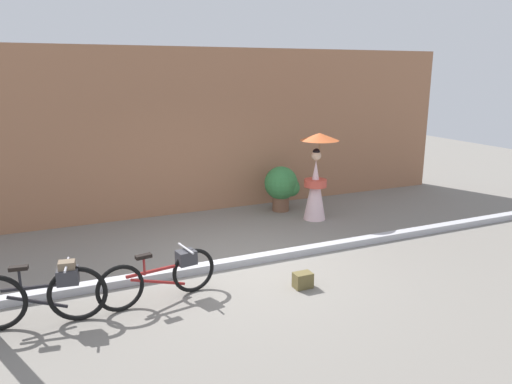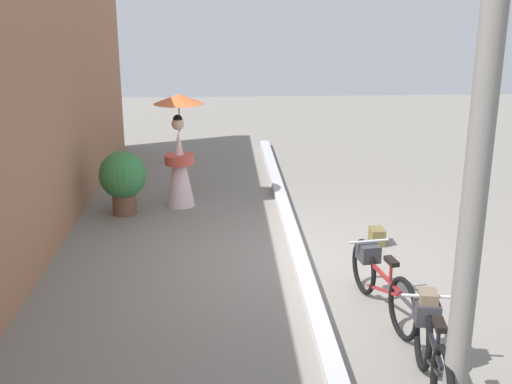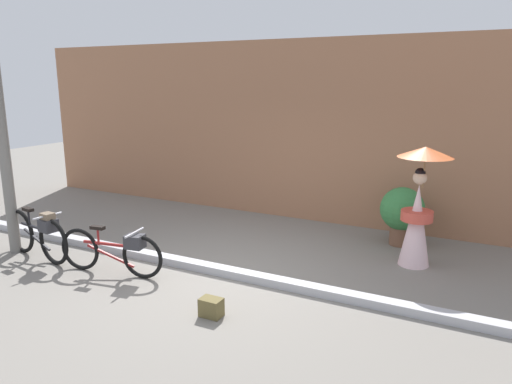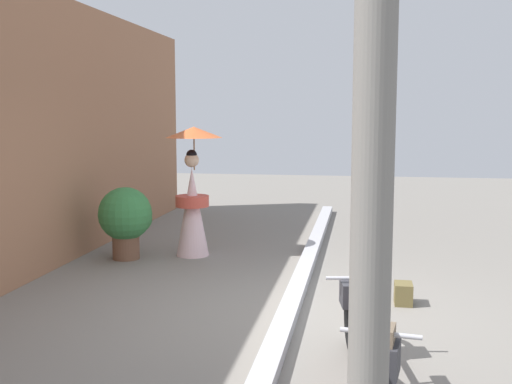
# 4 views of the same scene
# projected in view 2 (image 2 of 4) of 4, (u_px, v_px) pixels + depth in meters

# --- Properties ---
(ground_plane) EXTENTS (30.00, 30.00, 0.00)m
(ground_plane) POSITION_uv_depth(u_px,v_px,m) (299.00, 261.00, 8.48)
(ground_plane) COLOR gray
(building_wall) EXTENTS (14.00, 0.40, 3.67)m
(building_wall) POSITION_uv_depth(u_px,v_px,m) (17.00, 129.00, 7.76)
(building_wall) COLOR #9E6B4C
(building_wall) RESTS_ON ground_plane
(sidewalk_curb) EXTENTS (14.00, 0.20, 0.12)m
(sidewalk_curb) POSITION_uv_depth(u_px,v_px,m) (299.00, 257.00, 8.46)
(sidewalk_curb) COLOR #B2B2B7
(sidewalk_curb) RESTS_ON ground_plane
(bicycle_near_officer) EXTENTS (1.73, 0.48, 0.74)m
(bicycle_near_officer) POSITION_uv_depth(u_px,v_px,m) (380.00, 279.00, 7.02)
(bicycle_near_officer) COLOR black
(bicycle_near_officer) RESTS_ON ground_plane
(bicycle_far_side) EXTENTS (1.70, 0.48, 0.83)m
(bicycle_far_side) POSITION_uv_depth(u_px,v_px,m) (431.00, 349.00, 5.53)
(bicycle_far_side) COLOR black
(bicycle_far_side) RESTS_ON ground_plane
(person_with_parasol) EXTENTS (0.83, 0.83, 1.89)m
(person_with_parasol) POSITION_uv_depth(u_px,v_px,m) (179.00, 150.00, 10.49)
(person_with_parasol) COLOR silver
(person_with_parasol) RESTS_ON ground_plane
(potted_plant_by_door) EXTENTS (0.79, 0.77, 1.04)m
(potted_plant_by_door) POSITION_uv_depth(u_px,v_px,m) (124.00, 178.00, 10.20)
(potted_plant_by_door) COLOR brown
(potted_plant_by_door) RESTS_ON ground_plane
(backpack_on_pavement) EXTENTS (0.27, 0.19, 0.23)m
(backpack_on_pavement) POSITION_uv_depth(u_px,v_px,m) (377.00, 236.00, 9.02)
(backpack_on_pavement) COLOR brown
(backpack_on_pavement) RESTS_ON ground_plane
(utility_pole) EXTENTS (0.18, 0.18, 4.80)m
(utility_pole) POSITION_uv_depth(u_px,v_px,m) (480.00, 147.00, 4.32)
(utility_pole) COLOR slate
(utility_pole) RESTS_ON ground_plane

